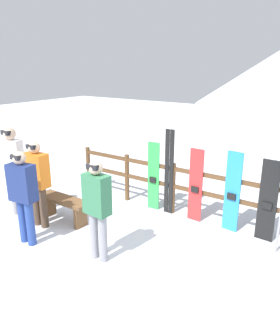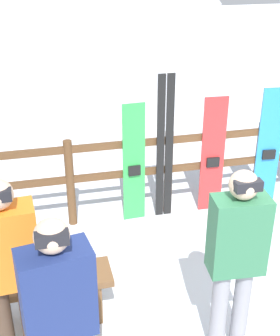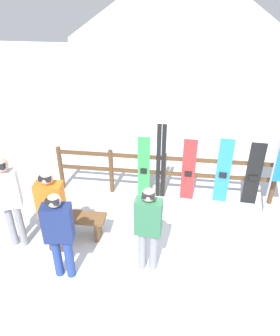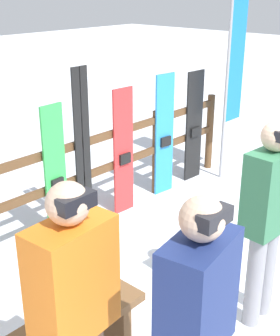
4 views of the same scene
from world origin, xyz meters
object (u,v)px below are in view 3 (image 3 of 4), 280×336
at_px(snowboard_black_stripe, 253,175).
at_px(snowboard_red, 188,171).
at_px(bench, 75,221).
at_px(person_navy, 59,231).
at_px(ski_pair_black, 161,162).
at_px(person_plaid_green, 148,225).
at_px(person_orange, 52,208).
at_px(person_white, 9,197).
at_px(snowboard_green, 144,168).
at_px(snowboard_blue, 223,172).

bearing_deg(snowboard_black_stripe, snowboard_red, -180.00).
bearing_deg(bench, person_navy, -83.64).
bearing_deg(ski_pair_black, snowboard_red, -0.33).
height_order(person_plaid_green, person_orange, person_orange).
relative_size(person_plaid_green, person_white, 0.90).
bearing_deg(snowboard_red, person_navy, -129.34).
bearing_deg(snowboard_red, snowboard_black_stripe, 0.00).
bearing_deg(snowboard_green, snowboard_black_stripe, 0.00).
bearing_deg(person_orange, snowboard_red, 39.17).
bearing_deg(person_plaid_green, bench, 156.97).
bearing_deg(snowboard_black_stripe, person_orange, -152.78).
height_order(snowboard_green, snowboard_black_stripe, snowboard_black_stripe).
bearing_deg(person_white, person_orange, -2.91).
distance_m(bench, snowboard_red, 2.61).
bearing_deg(snowboard_green, snowboard_blue, 0.00).
bearing_deg(bench, person_plaid_green, -23.03).
bearing_deg(bench, snowboard_black_stripe, 23.35).
bearing_deg(person_navy, snowboard_black_stripe, 36.03).
relative_size(ski_pair_black, snowboard_red, 1.21).
distance_m(person_orange, snowboard_black_stripe, 4.14).
relative_size(person_white, snowboard_black_stripe, 1.24).
height_order(snowboard_green, ski_pair_black, ski_pair_black).
relative_size(person_plaid_green, person_navy, 1.00).
bearing_deg(person_white, snowboard_red, 31.02).
relative_size(bench, person_plaid_green, 0.72).
height_order(ski_pair_black, snowboard_blue, ski_pair_black).
xyz_separation_m(ski_pair_black, snowboard_blue, (1.33, -0.00, -0.13)).
relative_size(bench, snowboard_red, 0.81).
xyz_separation_m(snowboard_green, ski_pair_black, (0.37, 0.00, 0.16)).
bearing_deg(person_navy, snowboard_green, 67.08).
relative_size(person_orange, snowboard_green, 1.13).
bearing_deg(snowboard_blue, snowboard_green, -180.00).
distance_m(snowboard_green, snowboard_black_stripe, 2.32).
relative_size(person_orange, ski_pair_black, 0.94).
relative_size(person_plaid_green, snowboard_black_stripe, 1.11).
xyz_separation_m(bench, snowboard_red, (2.10, 1.49, 0.38)).
height_order(snowboard_red, snowboard_black_stripe, snowboard_black_stripe).
bearing_deg(snowboard_black_stripe, snowboard_blue, 180.00).
relative_size(person_white, ski_pair_black, 1.03).
relative_size(person_plaid_green, snowboard_red, 1.12).
xyz_separation_m(person_orange, snowboard_black_stripe, (3.67, 1.89, -0.22)).
xyz_separation_m(person_orange, person_navy, (0.32, -0.55, -0.01)).
xyz_separation_m(person_plaid_green, snowboard_black_stripe, (2.00, 2.11, -0.22)).
bearing_deg(snowboard_green, person_plaid_green, -81.36).
bearing_deg(ski_pair_black, snowboard_black_stripe, -0.10).
xyz_separation_m(person_navy, snowboard_blue, (2.73, 2.44, -0.19)).
bearing_deg(person_white, snowboard_green, 41.25).
height_order(person_navy, snowboard_blue, person_navy).
relative_size(person_orange, person_navy, 1.01).
xyz_separation_m(bench, snowboard_green, (1.14, 1.49, 0.38)).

